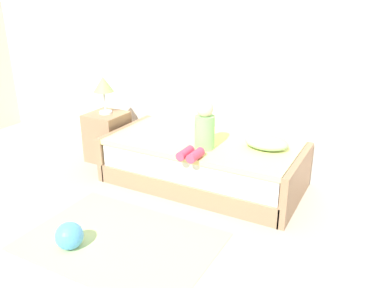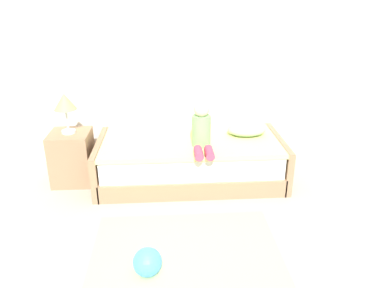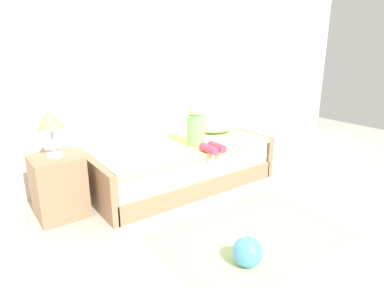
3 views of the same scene
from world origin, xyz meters
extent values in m
plane|color=#B2A899|center=(0.00, 0.00, 0.00)|extent=(9.20, 9.20, 0.00)
cube|color=silver|center=(0.00, 2.60, 1.45)|extent=(7.20, 0.10, 2.90)
cube|color=#997556|center=(0.04, 2.00, 0.10)|extent=(2.00, 1.00, 0.20)
cube|color=white|center=(0.04, 2.00, 0.33)|extent=(1.94, 0.94, 0.25)
cube|color=#E5E08C|center=(0.04, 2.00, 0.47)|extent=(1.98, 0.98, 0.05)
cube|color=#997556|center=(-0.98, 2.00, 0.25)|extent=(0.07, 1.00, 0.50)
cube|color=#997556|center=(1.06, 2.00, 0.25)|extent=(0.07, 1.00, 0.50)
cube|color=#997556|center=(-1.31, 2.05, 0.30)|extent=(0.44, 0.44, 0.60)
cylinder|color=silver|center=(-1.31, 2.05, 0.61)|extent=(0.15, 0.15, 0.03)
cylinder|color=silver|center=(-1.31, 2.05, 0.75)|extent=(0.02, 0.02, 0.24)
cone|color=#8CCC66|center=(-1.31, 2.05, 0.96)|extent=(0.24, 0.24, 0.18)
cylinder|color=#7FC672|center=(0.14, 1.82, 0.67)|extent=(0.20, 0.20, 0.34)
sphere|color=beige|center=(0.14, 1.82, 0.92)|extent=(0.17, 0.17, 0.17)
cylinder|color=#D83F60|center=(0.09, 1.52, 0.55)|extent=(0.09, 0.22, 0.09)
cylinder|color=#D83F60|center=(0.20, 1.52, 0.55)|extent=(0.09, 0.22, 0.09)
ellipsoid|color=#99CC8C|center=(0.70, 2.10, 0.56)|extent=(0.44, 0.30, 0.13)
sphere|color=#4C99E5|center=(-0.40, 0.44, 0.11)|extent=(0.23, 0.23, 0.23)
cube|color=#B2D189|center=(-0.09, 0.70, 0.00)|extent=(1.60, 1.10, 0.01)
camera|label=1|loc=(1.75, -1.45, 1.96)|focal=36.30mm
camera|label=2|loc=(-0.21, -1.88, 2.06)|focal=34.66mm
camera|label=3|loc=(-1.98, -1.03, 1.61)|focal=30.95mm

